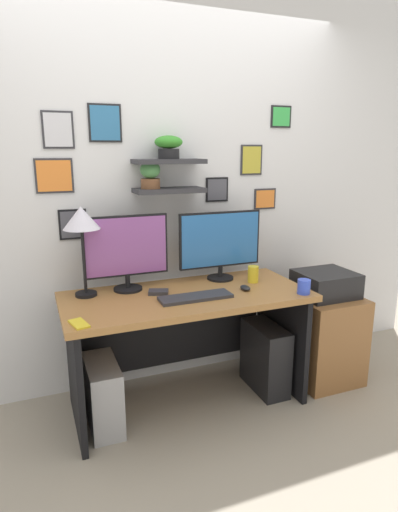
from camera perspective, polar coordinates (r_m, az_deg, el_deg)
The scene contains 16 objects.
ground_plane at distance 3.01m, azimuth -1.50°, elevation -18.65°, with size 8.00×8.00×0.00m, color gray.
back_wall_assembly at distance 2.96m, azimuth -4.66°, elevation 8.78°, with size 4.40×0.24×2.70m.
desk at distance 2.80m, azimuth -1.95°, elevation -8.82°, with size 1.51×0.68×0.75m.
monitor_left at distance 2.72m, azimuth -9.58°, elevation 0.78°, with size 0.53×0.18×0.48m.
monitor_right at distance 2.92m, azimuth 2.81°, elevation 1.74°, with size 0.58×0.18×0.46m.
keyboard at distance 2.59m, azimuth -0.45°, elevation -5.44°, with size 0.44×0.14×0.02m, color #2D2D33.
computer_mouse at distance 2.76m, azimuth 6.11°, elevation -4.19°, with size 0.06×0.09×0.03m, color black.
desk_lamp at distance 2.62m, azimuth -15.23°, elevation 4.24°, with size 0.22×0.22×0.55m.
cell_phone at distance 2.31m, azimuth -15.53°, elevation -8.59°, with size 0.07×0.14×0.01m, color yellow.
coffee_mug at distance 2.74m, azimuth 13.65°, elevation -3.95°, with size 0.08×0.08×0.09m, color blue.
scissors_tray at distance 2.68m, azimuth -5.37°, elevation -4.75°, with size 0.12×0.08×0.02m, color #2D2D33.
water_cup at distance 2.92m, azimuth 7.14°, elevation -2.38°, with size 0.07×0.07×0.11m, color yellow.
drawer_cabinet at distance 3.28m, azimuth 15.86°, elevation -10.16°, with size 0.44×0.50×0.62m, color brown.
printer at distance 3.14m, azimuth 16.34°, elevation -3.53°, with size 0.38×0.34×0.17m, color black.
computer_tower_left at distance 2.75m, azimuth -12.53°, elevation -17.40°, with size 0.18×0.40×0.41m, color #99999E.
computer_tower_right at distance 3.08m, azimuth 8.70°, elevation -13.07°, with size 0.18×0.40×0.46m, color black.
Camera 1 is at (-0.87, -2.38, 1.62)m, focal length 30.36 mm.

